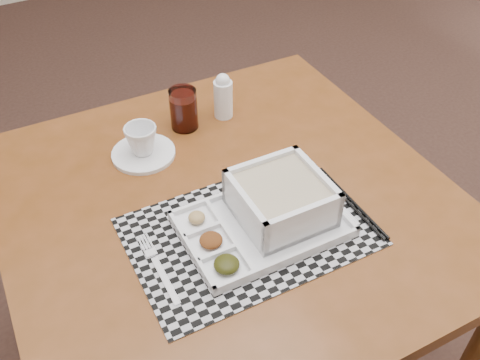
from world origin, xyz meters
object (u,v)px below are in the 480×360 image
dining_table (229,221)px  cup (141,140)px  juice_glass (184,110)px  serving_tray (274,208)px  creamer_bottle (223,96)px

dining_table → cup: bearing=114.4°
dining_table → juice_glass: 0.31m
cup → serving_tray: bearing=-68.0°
serving_tray → cup: (-0.15, 0.33, 0.01)m
juice_glass → creamer_bottle: creamer_bottle is taller
serving_tray → creamer_bottle: bearing=76.8°
dining_table → cup: size_ratio=12.83×
dining_table → juice_glass: size_ratio=9.27×
serving_tray → creamer_bottle: creamer_bottle is taller
dining_table → juice_glass: juice_glass is taller
juice_glass → creamer_bottle: 0.11m
cup → juice_glass: bearing=20.3°
dining_table → serving_tray: (0.05, -0.11, 0.11)m
creamer_bottle → juice_glass: bearing=177.1°
serving_tray → juice_glass: (-0.02, 0.39, 0.01)m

